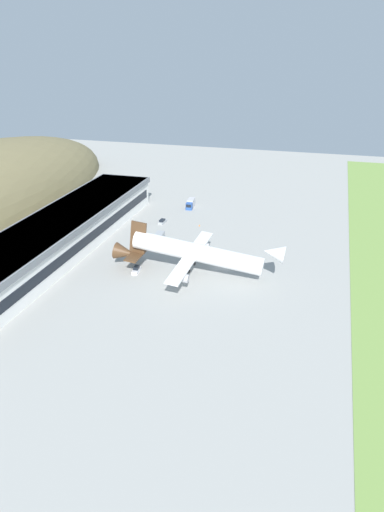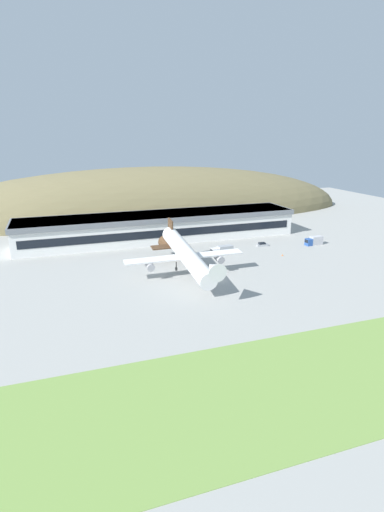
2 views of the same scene
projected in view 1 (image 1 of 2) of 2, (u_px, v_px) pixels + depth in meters
The scene contains 9 objects.
ground_plane at pixel (222, 266), 145.48m from camera, with size 332.28×332.28×0.00m, color #9E9E99.
terminal_building at pixel (56, 235), 152.00m from camera, with size 111.50×20.32×10.63m.
cargo_airplane at pixel (194, 253), 137.25m from camera, with size 36.58×48.66×12.85m.
service_car_0 at pixel (162, 221), 179.03m from camera, with size 4.60×2.10×1.43m.
service_car_1 at pixel (136, 270), 141.68m from camera, with size 4.53×2.06×1.70m.
fuel_truck at pixel (191, 204), 194.93m from camera, with size 7.28×2.78×3.29m.
box_truck at pixel (158, 239), 160.88m from camera, with size 8.20×3.04×3.07m.
traffic_cone_0 at pixel (178, 248), 157.19m from camera, with size 0.52×0.52×0.58m.
traffic_cone_1 at pixel (199, 225), 176.32m from camera, with size 0.52×0.52×0.58m.
Camera 1 is at (-129.44, -27.17, 61.32)m, focal length 35.00 mm.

